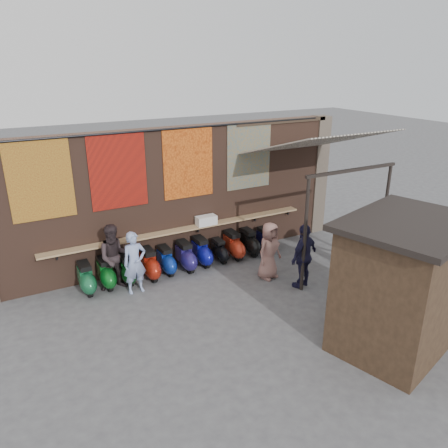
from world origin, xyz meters
name	(u,v)px	position (x,y,z in m)	size (l,w,h in m)	color
ground	(221,299)	(0.00, 0.00, 0.00)	(70.00, 70.00, 0.00)	#474749
brick_wall	(177,197)	(0.00, 2.70, 2.00)	(10.00, 0.40, 4.00)	brown
pier_right	(317,175)	(5.20, 2.70, 2.00)	(0.50, 0.50, 4.00)	#4C4238
eating_counter	(183,229)	(0.00, 2.33, 1.10)	(8.00, 0.32, 0.05)	#9E7A51
shelf_box	(206,220)	(0.74, 2.30, 1.26)	(0.61, 0.30, 0.27)	white
tapestry_redgold	(40,180)	(-3.60, 2.48, 3.00)	(1.50, 0.02, 2.00)	maroon
tapestry_sun	(118,171)	(-1.70, 2.48, 3.00)	(1.50, 0.02, 2.00)	red
tapestry_orange	(188,163)	(0.30, 2.48, 3.00)	(1.50, 0.02, 2.00)	orange
tapestry_multi	(249,156)	(2.30, 2.48, 3.00)	(1.50, 0.02, 2.00)	#215A7B
hang_rail	(177,128)	(0.00, 2.47, 3.98)	(0.06, 0.06, 9.50)	black
scooter_stool_0	(86,279)	(-2.91, 1.97, 0.40)	(0.38, 0.84, 0.80)	#186037
scooter_stool_1	(106,273)	(-2.38, 2.02, 0.40)	(0.38, 0.84, 0.80)	#0C591A
scooter_stool_2	(126,270)	(-1.83, 2.01, 0.38)	(0.36, 0.80, 0.76)	#0E4A18
scooter_stool_3	(149,264)	(-1.20, 1.96, 0.42)	(0.40, 0.89, 0.84)	maroon
scooter_stool_4	(166,261)	(-0.68, 2.02, 0.39)	(0.37, 0.81, 0.77)	navy
scooter_stool_5	(185,256)	(-0.10, 1.96, 0.41)	(0.39, 0.87, 0.83)	navy
scooter_stool_6	(201,252)	(0.44, 2.04, 0.41)	(0.39, 0.87, 0.82)	#0D1185
scooter_stool_7	(219,251)	(1.02, 2.00, 0.34)	(0.32, 0.71, 0.68)	black
scooter_stool_8	(233,245)	(1.51, 2.01, 0.41)	(0.39, 0.87, 0.82)	#A72916
scooter_stool_9	(249,242)	(2.08, 2.01, 0.39)	(0.37, 0.83, 0.79)	black
scooter_stool_10	(265,240)	(2.67, 1.99, 0.36)	(0.35, 0.77, 0.73)	#131347
diner_left	(135,263)	(-1.76, 1.40, 0.83)	(0.61, 0.40, 1.67)	#8D9FCD
diner_right	(115,257)	(-2.15, 1.82, 0.90)	(0.87, 0.68, 1.80)	#2C2225
shopper_navy	(304,256)	(2.23, -0.46, 0.89)	(1.04, 0.43, 1.78)	#191733
shopper_grey	(360,243)	(4.21, -0.47, 0.86)	(1.11, 0.64, 1.71)	#545358
shopper_tan	(269,251)	(1.73, 0.41, 0.81)	(0.80, 0.52, 1.63)	#8B6058
market_stall	(400,288)	(2.34, -3.41, 1.35)	(2.49, 1.87, 2.70)	black
stall_roof	(411,223)	(2.34, -3.41, 2.76)	(2.79, 2.15, 0.12)	black
stall_sign	(361,247)	(2.08, -2.48, 1.96)	(1.20, 0.04, 0.50)	gold
stall_shelf	(356,287)	(2.08, -2.48, 0.99)	(2.07, 0.10, 0.06)	#473321
awning_canvas	(316,142)	(3.50, 0.90, 3.55)	(3.20, 3.40, 0.03)	beige
awning_ledger	(283,121)	(3.50, 2.49, 3.95)	(3.30, 0.08, 0.12)	#33261C
awning_header	(352,170)	(3.50, -0.60, 3.08)	(3.00, 0.08, 0.08)	black
awning_post_left	(305,236)	(2.10, -0.60, 1.55)	(0.09, 0.09, 3.10)	black
awning_post_right	(384,218)	(4.90, -0.60, 1.55)	(0.09, 0.09, 3.10)	black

